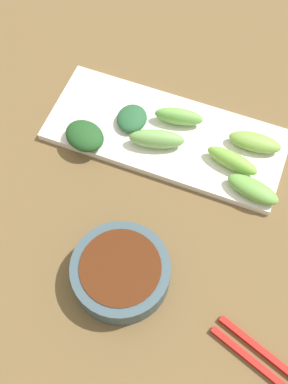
# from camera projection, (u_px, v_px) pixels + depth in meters

# --- Properties ---
(tabletop) EXTENTS (2.10, 2.10, 0.02)m
(tabletop) POSITION_uv_depth(u_px,v_px,m) (154.00, 201.00, 0.73)
(tabletop) COLOR brown
(tabletop) RESTS_ON ground
(sauce_bowl) EXTENTS (0.13, 0.13, 0.04)m
(sauce_bowl) POSITION_uv_depth(u_px,v_px,m) (118.00, 271.00, 0.65)
(sauce_bowl) COLOR #384B54
(sauce_bowl) RESTS_ON tabletop
(serving_plate) EXTENTS (0.15, 0.36, 0.01)m
(serving_plate) POSITION_uv_depth(u_px,v_px,m) (166.00, 135.00, 0.77)
(serving_plate) COLOR silver
(serving_plate) RESTS_ON tabletop
(broccoli_stalk_0) EXTENTS (0.04, 0.08, 0.02)m
(broccoli_stalk_0) POSITION_uv_depth(u_px,v_px,m) (253.00, 189.00, 0.70)
(broccoli_stalk_0) COLOR #67A344
(broccoli_stalk_0) RESTS_ON serving_plate
(broccoli_leafy_1) EXTENTS (0.07, 0.08, 0.03)m
(broccoli_leafy_1) POSITION_uv_depth(u_px,v_px,m) (85.00, 136.00, 0.74)
(broccoli_leafy_1) COLOR #1E4A1F
(broccoli_leafy_1) RESTS_ON serving_plate
(broccoli_stalk_2) EXTENTS (0.04, 0.08, 0.02)m
(broccoli_stalk_2) POSITION_uv_depth(u_px,v_px,m) (255.00, 142.00, 0.74)
(broccoli_stalk_2) COLOR #7AA244
(broccoli_stalk_2) RESTS_ON serving_plate
(broccoli_stalk_3) EXTENTS (0.05, 0.09, 0.03)m
(broccoli_stalk_3) POSITION_uv_depth(u_px,v_px,m) (157.00, 139.00, 0.74)
(broccoli_stalk_3) COLOR #71A653
(broccoli_stalk_3) RESTS_ON serving_plate
(broccoli_stalk_4) EXTENTS (0.04, 0.08, 0.03)m
(broccoli_stalk_4) POSITION_uv_depth(u_px,v_px,m) (232.00, 161.00, 0.72)
(broccoli_stalk_4) COLOR #74AD3E
(broccoli_stalk_4) RESTS_ON serving_plate
(broccoli_leafy_5) EXTENTS (0.06, 0.05, 0.02)m
(broccoli_leafy_5) POSITION_uv_depth(u_px,v_px,m) (132.00, 118.00, 0.76)
(broccoli_leafy_5) COLOR #245530
(broccoli_leafy_5) RESTS_ON serving_plate
(broccoli_stalk_6) EXTENTS (0.04, 0.08, 0.03)m
(broccoli_stalk_6) POSITION_uv_depth(u_px,v_px,m) (179.00, 117.00, 0.76)
(broccoli_stalk_6) COLOR #6EAB4B
(broccoli_stalk_6) RESTS_ON serving_plate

